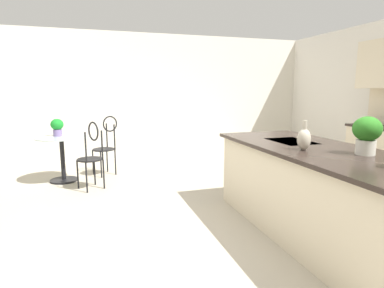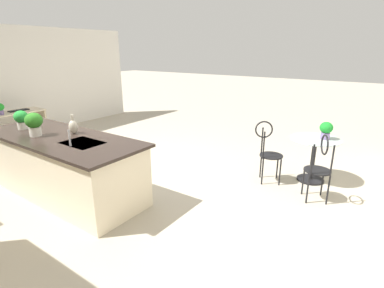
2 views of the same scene
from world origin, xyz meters
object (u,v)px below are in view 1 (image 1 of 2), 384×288
object	(u,v)px
chair_near_window	(106,143)
chair_by_island	(91,152)
bistro_table	(62,155)
potted_plant_counter_near	(367,133)
potted_plant_on_table	(57,126)
vase_on_counter	(304,139)

from	to	relation	value
chair_near_window	chair_by_island	world-z (taller)	same
bistro_table	potted_plant_counter_near	distance (m)	4.39
chair_by_island	potted_plant_counter_near	distance (m)	3.61
potted_plant_on_table	vase_on_counter	distance (m)	3.95
potted_plant_counter_near	chair_near_window	bearing A→B (deg)	-148.93
potted_plant_on_table	vase_on_counter	world-z (taller)	vase_on_counter
chair_near_window	bistro_table	bearing A→B (deg)	-71.54
potted_plant_counter_near	vase_on_counter	world-z (taller)	potted_plant_counter_near
chair_by_island	potted_plant_on_table	distance (m)	0.96
bistro_table	chair_near_window	world-z (taller)	chair_near_window
potted_plant_counter_near	potted_plant_on_table	bearing A→B (deg)	-139.68
potted_plant_counter_near	chair_by_island	bearing A→B (deg)	-138.36
bistro_table	chair_near_window	xyz separation A→B (m)	(-0.24, 0.71, 0.13)
chair_near_window	potted_plant_counter_near	size ratio (longest dim) A/B	3.03
chair_near_window	vase_on_counter	size ratio (longest dim) A/B	3.62
bistro_table	chair_near_window	size ratio (longest dim) A/B	0.77
bistro_table	potted_plant_on_table	world-z (taller)	potted_plant_on_table
chair_by_island	chair_near_window	bearing A→B (deg)	163.61
chair_by_island	potted_plant_counter_near	size ratio (longest dim) A/B	3.03
chair_by_island	vase_on_counter	size ratio (longest dim) A/B	3.62
chair_near_window	chair_by_island	bearing A→B (deg)	-16.39
potted_plant_on_table	vase_on_counter	bearing A→B (deg)	39.27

